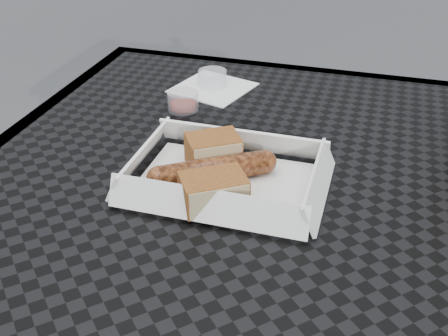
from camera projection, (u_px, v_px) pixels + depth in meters
The scene contains 9 objects.
patio_table at pixel (260, 218), 0.79m from camera, with size 0.80×0.80×0.74m.
food_tray at pixel (226, 183), 0.72m from camera, with size 0.22×0.15×0.00m, color white.
bratwurst at pixel (213, 170), 0.71m from camera, with size 0.15×0.11×0.03m.
bread_near at pixel (213, 151), 0.74m from camera, with size 0.07×0.05×0.04m, color brown.
bread_far at pixel (213, 191), 0.67m from camera, with size 0.08×0.05×0.04m, color brown.
veg_garnish at pixel (270, 213), 0.66m from camera, with size 0.03×0.03×0.00m.
napkin at pixel (213, 88), 0.98m from camera, with size 0.12×0.12×0.00m, color white.
condiment_cup_sauce at pixel (183, 101), 0.90m from camera, with size 0.05×0.05×0.03m, color maroon.
condiment_cup_empty at pixel (212, 79), 0.98m from camera, with size 0.05×0.05×0.03m, color silver.
Camera 1 is at (0.13, -0.62, 1.14)m, focal length 45.00 mm.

